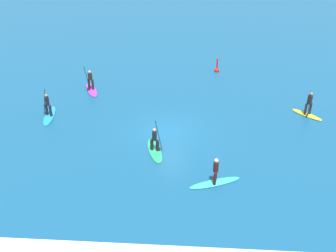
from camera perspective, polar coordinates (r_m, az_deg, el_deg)
The scene contains 7 objects.
ground_plane at distance 28.67m, azimuth 0.00°, elevation -0.86°, with size 120.00×120.00×0.00m, color navy.
surfer_on_blue_board at distance 31.68m, azimuth -16.26°, elevation 2.05°, with size 1.02×3.03×2.17m.
surfer_on_yellow_board at distance 32.19m, azimuth 18.89°, elevation 2.32°, with size 2.20×2.08×2.20m.
surfer_on_purple_board at distance 35.00m, azimuth -10.66°, elevation 5.58°, with size 1.86×3.02×2.24m.
surfer_on_teal_board at distance 23.92m, azimuth 6.56°, elevation -7.15°, with size 3.14×1.72×1.75m.
surfer_on_green_board at distance 26.52m, azimuth -1.85°, elevation -2.82°, with size 1.55×3.03×2.37m.
marker_buoy at distance 38.32m, azimuth 6.80°, elevation 7.86°, with size 0.45×0.45×1.39m.
Camera 1 is at (1.54, -24.35, 15.06)m, focal length 43.87 mm.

